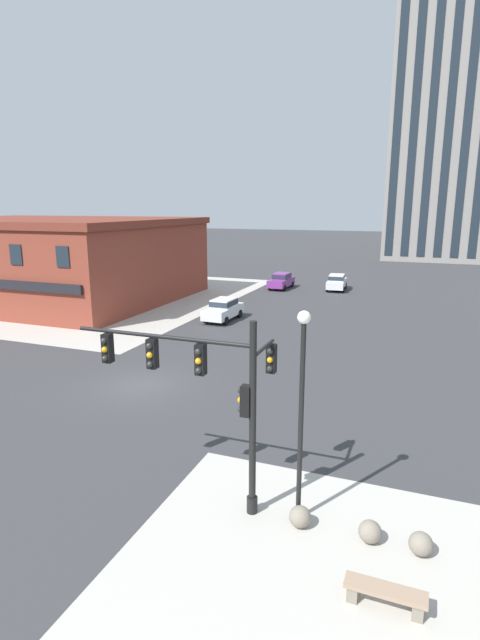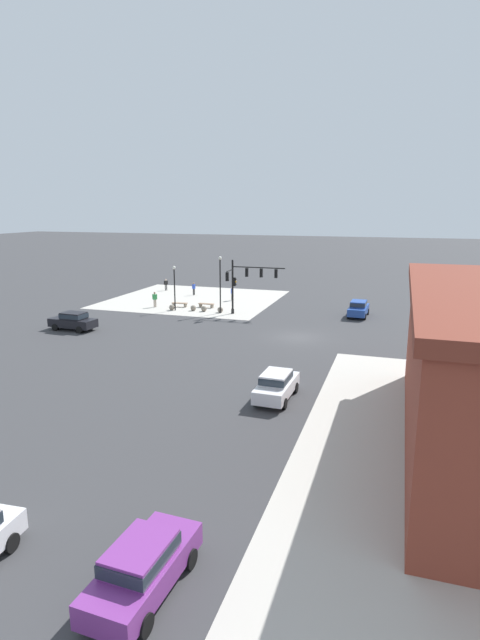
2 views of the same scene
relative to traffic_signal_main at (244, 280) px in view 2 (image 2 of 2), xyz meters
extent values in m
plane|color=#38383A|center=(-7.36, 7.55, -3.71)|extent=(320.00, 320.00, 0.00)
cube|color=#B7B2A8|center=(8.64, -6.95, -3.71)|extent=(20.00, 19.00, 0.02)
cylinder|color=black|center=(1.31, -0.19, -3.46)|extent=(0.32, 0.32, 0.50)
cylinder|color=black|center=(1.31, -0.19, -0.82)|extent=(0.20, 0.20, 5.78)
cylinder|color=black|center=(-1.52, -0.19, 1.35)|extent=(5.67, 0.12, 0.12)
cylinder|color=black|center=(1.31, 0.71, 1.05)|extent=(0.11, 1.80, 0.11)
cube|color=black|center=(-0.26, -0.19, 0.80)|extent=(0.28, 0.28, 0.90)
sphere|color=#282828|center=(-0.26, -0.35, 1.08)|extent=(0.18, 0.18, 0.18)
sphere|color=orange|center=(-0.26, -0.35, 0.80)|extent=(0.18, 0.18, 0.18)
sphere|color=#282828|center=(-0.26, -0.35, 0.52)|extent=(0.18, 0.18, 0.18)
cube|color=black|center=(-1.84, -0.19, 0.80)|extent=(0.28, 0.28, 0.90)
sphere|color=#282828|center=(-1.84, -0.35, 1.08)|extent=(0.18, 0.18, 0.18)
sphere|color=orange|center=(-1.84, -0.35, 0.80)|extent=(0.18, 0.18, 0.18)
sphere|color=#282828|center=(-1.84, -0.35, 0.52)|extent=(0.18, 0.18, 0.18)
cube|color=black|center=(-3.41, -0.19, 0.80)|extent=(0.28, 0.28, 0.90)
sphere|color=#282828|center=(-3.41, -0.35, 1.08)|extent=(0.18, 0.18, 0.18)
sphere|color=orange|center=(-3.41, -0.35, 0.80)|extent=(0.18, 0.18, 0.18)
sphere|color=#282828|center=(-3.41, -0.35, 0.52)|extent=(0.18, 0.18, 0.18)
cube|color=black|center=(1.11, -0.19, -0.25)|extent=(0.28, 0.28, 0.90)
sphere|color=#282828|center=(0.95, -0.19, 0.03)|extent=(0.18, 0.18, 0.18)
sphere|color=orange|center=(0.95, -0.19, -0.25)|extent=(0.18, 0.18, 0.18)
sphere|color=#282828|center=(0.95, -0.19, -0.53)|extent=(0.18, 0.18, 0.18)
cube|color=black|center=(1.31, 1.51, 0.50)|extent=(0.28, 0.28, 0.90)
sphere|color=#282828|center=(1.31, 1.35, 0.78)|extent=(0.18, 0.18, 0.18)
sphere|color=orange|center=(1.31, 1.35, 0.50)|extent=(0.18, 0.18, 0.18)
sphere|color=#282828|center=(1.31, 1.35, 0.22)|extent=(0.18, 0.18, 0.18)
sphere|color=gray|center=(2.78, -0.33, -3.41)|extent=(0.61, 0.61, 0.61)
sphere|color=gray|center=(4.68, -0.28, -3.41)|extent=(0.61, 0.61, 0.61)
sphere|color=gray|center=(5.96, -0.31, -3.41)|extent=(0.61, 0.61, 0.61)
sphere|color=gray|center=(8.35, 0.13, -3.41)|extent=(0.61, 0.61, 0.61)
cube|color=#9E7F66|center=(5.24, -2.38, -3.27)|extent=(1.81, 0.51, 0.10)
cube|color=gray|center=(4.54, -2.37, -3.52)|extent=(0.25, 0.41, 0.39)
cube|color=gray|center=(5.94, -2.39, -3.52)|extent=(0.25, 0.41, 0.39)
cube|color=#9E7F66|center=(8.31, -1.83, -3.27)|extent=(1.84, 0.64, 0.10)
cube|color=gray|center=(7.62, -1.89, -3.52)|extent=(0.27, 0.43, 0.39)
cube|color=gray|center=(9.01, -1.77, -3.52)|extent=(0.27, 0.43, 0.39)
cylinder|color=gray|center=(10.85, -0.87, -3.28)|extent=(0.13, 0.13, 0.87)
cylinder|color=gray|center=(11.02, -0.81, -3.28)|extent=(0.13, 0.13, 0.87)
cube|color=green|center=(10.94, -0.84, -2.54)|extent=(0.39, 0.30, 0.61)
cylinder|color=green|center=(10.72, -0.91, -2.51)|extent=(0.09, 0.09, 0.58)
cylinder|color=green|center=(11.16, -0.76, -2.51)|extent=(0.09, 0.09, 0.58)
sphere|color=brown|center=(10.94, -0.84, -2.08)|extent=(0.23, 0.23, 0.23)
cylinder|color=#333333|center=(9.91, -9.54, -3.30)|extent=(0.13, 0.13, 0.83)
cylinder|color=#333333|center=(9.83, -9.70, -3.30)|extent=(0.13, 0.13, 0.83)
cube|color=blue|center=(9.87, -9.62, -2.58)|extent=(0.32, 0.39, 0.59)
cylinder|color=blue|center=(9.96, -9.41, -2.55)|extent=(0.09, 0.09, 0.56)
cylinder|color=blue|center=(9.78, -9.83, -2.55)|extent=(0.09, 0.09, 0.56)
sphere|color=#997051|center=(9.87, -9.62, -2.15)|extent=(0.23, 0.23, 0.23)
cylinder|color=#333333|center=(15.06, -11.82, -3.32)|extent=(0.13, 0.13, 0.79)
cylinder|color=#333333|center=(14.91, -11.93, -3.32)|extent=(0.13, 0.13, 0.79)
cube|color=black|center=(14.98, -11.88, -2.65)|extent=(0.39, 0.37, 0.56)
cylinder|color=black|center=(15.17, -11.73, -2.62)|extent=(0.09, 0.09, 0.53)
cylinder|color=black|center=(14.80, -12.02, -2.62)|extent=(0.09, 0.09, 0.53)
sphere|color=beige|center=(14.98, -11.88, -2.24)|extent=(0.21, 0.21, 0.21)
cylinder|color=#333333|center=(3.92, -7.54, -3.29)|extent=(0.13, 0.13, 0.84)
cylinder|color=#333333|center=(3.80, -7.41, -3.29)|extent=(0.13, 0.13, 0.84)
cube|color=blue|center=(3.86, -7.47, -2.58)|extent=(0.38, 0.39, 0.60)
cylinder|color=blue|center=(4.02, -7.65, -2.55)|extent=(0.09, 0.09, 0.57)
cylinder|color=blue|center=(3.71, -7.30, -2.55)|extent=(0.09, 0.09, 0.57)
sphere|color=beige|center=(3.86, -7.47, -2.13)|extent=(0.23, 0.23, 0.23)
cylinder|color=black|center=(2.64, 0.01, -0.83)|extent=(0.14, 0.14, 5.76)
sphere|color=white|center=(2.64, 0.01, 2.23)|extent=(0.36, 0.36, 0.36)
cylinder|color=black|center=(7.94, 0.15, -1.42)|extent=(0.14, 0.14, 4.58)
sphere|color=white|center=(7.94, 0.15, 1.04)|extent=(0.36, 0.36, 0.36)
cylinder|color=black|center=(-3.96, 38.04, -3.39)|extent=(0.26, 0.65, 0.64)
cube|color=black|center=(13.09, 11.35, -3.01)|extent=(4.49, 2.00, 0.76)
cube|color=black|center=(12.94, 11.36, -2.33)|extent=(2.19, 1.61, 0.60)
cube|color=#232D38|center=(12.94, 11.36, -2.33)|extent=(2.28, 1.65, 0.40)
cylinder|color=black|center=(14.50, 12.11, -3.39)|extent=(0.65, 0.26, 0.64)
cylinder|color=black|center=(14.40, 10.44, -3.39)|extent=(0.65, 0.26, 0.64)
cylinder|color=black|center=(11.77, 12.26, -3.39)|extent=(0.65, 0.26, 0.64)
cylinder|color=black|center=(11.68, 10.59, -3.39)|extent=(0.65, 0.26, 0.64)
cube|color=silver|center=(-9.06, 22.17, -3.01)|extent=(1.89, 4.45, 0.76)
cube|color=silver|center=(-9.05, 22.32, -2.33)|extent=(1.56, 2.16, 0.60)
cube|color=#232D38|center=(-9.05, 22.32, -2.33)|extent=(1.60, 2.24, 0.40)
cylinder|color=black|center=(-8.26, 20.79, -3.39)|extent=(0.24, 0.65, 0.64)
cylinder|color=black|center=(-9.94, 20.84, -3.39)|extent=(0.24, 0.65, 0.64)
cylinder|color=black|center=(-8.18, 23.51, -3.39)|extent=(0.24, 0.65, 0.64)
cylinder|color=black|center=(-9.85, 23.56, -3.39)|extent=(0.24, 0.65, 0.64)
cube|color=#7A3389|center=(-9.01, 38.25, -3.01)|extent=(1.96, 4.48, 0.76)
cube|color=#7A3389|center=(-9.01, 38.40, -2.33)|extent=(1.59, 2.18, 0.60)
cube|color=#232D38|center=(-9.01, 38.40, -2.33)|extent=(1.63, 2.27, 0.40)
cylinder|color=black|center=(-8.24, 36.85, -3.39)|extent=(0.25, 0.65, 0.64)
cylinder|color=black|center=(-9.91, 36.92, -3.39)|extent=(0.25, 0.65, 0.64)
cylinder|color=black|center=(-8.12, 39.57, -3.39)|extent=(0.25, 0.65, 0.64)
cylinder|color=black|center=(-9.79, 39.65, -3.39)|extent=(0.25, 0.65, 0.64)
cube|color=#23479E|center=(-11.67, -2.87, -3.01)|extent=(1.92, 4.46, 0.76)
cube|color=#23479E|center=(-11.66, -2.72, -2.33)|extent=(1.57, 2.17, 0.60)
cube|color=#232D38|center=(-11.66, -2.72, -2.33)|extent=(1.61, 2.25, 0.40)
cylinder|color=black|center=(-10.88, -4.26, -3.39)|extent=(0.24, 0.65, 0.64)
cylinder|color=black|center=(-12.55, -4.20, -3.39)|extent=(0.24, 0.65, 0.64)
cylinder|color=black|center=(-10.78, -1.54, -3.39)|extent=(0.24, 0.65, 0.64)
cylinder|color=black|center=(-12.45, -1.48, -3.39)|extent=(0.24, 0.65, 0.64)
cube|color=#1E2833|center=(-18.49, 15.51, 1.56)|extent=(1.10, 0.08, 1.50)
camera|label=1|loc=(5.49, -12.06, 5.05)|focal=27.26mm
camera|label=2|loc=(-15.61, 49.41, 7.41)|focal=27.95mm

